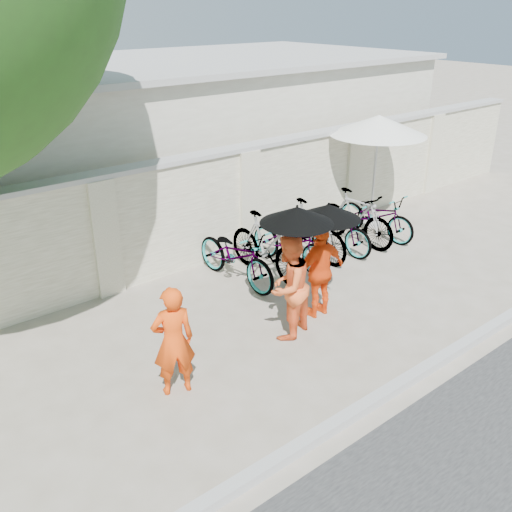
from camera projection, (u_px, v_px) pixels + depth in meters
ground at (273, 350)px, 8.14m from camera, size 80.00×80.00×0.00m
kerb at (365, 406)px, 6.92m from camera, size 40.00×0.16×0.12m
compound_wall at (202, 211)px, 10.57m from camera, size 20.00×0.30×2.00m
building_behind at (146, 137)px, 13.59m from camera, size 14.00×6.00×3.20m
monk_left at (173, 341)px, 7.00m from camera, size 0.62×0.50×1.48m
monk_center at (288, 287)px, 8.20m from camera, size 0.92×0.81×1.60m
parasol_center at (297, 215)px, 7.72m from camera, size 1.02×1.02×1.12m
monk_right at (320, 271)px, 8.78m from camera, size 0.90×0.41×1.52m
parasol_right at (328, 212)px, 8.34m from camera, size 0.97×0.97×0.99m
patio_umbrella at (378, 126)px, 11.82m from camera, size 2.66×2.66×2.42m
bike_0 at (236, 255)px, 9.92m from camera, size 0.77×1.97×1.02m
bike_1 at (267, 246)px, 10.14m from camera, size 0.61×1.93×1.15m
bike_2 at (291, 242)px, 10.53m from camera, size 0.84×1.94×0.99m
bike_3 at (311, 230)px, 10.90m from camera, size 0.53×1.85×1.11m
bike_4 at (334, 227)px, 11.24m from camera, size 0.79×1.90×0.97m
bike_5 at (356, 218)px, 11.53m from camera, size 0.64×1.88×1.11m
bike_6 at (376, 215)px, 11.88m from camera, size 0.81×1.88×0.96m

